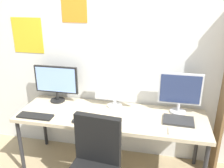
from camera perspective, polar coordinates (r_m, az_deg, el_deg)
name	(u,v)px	position (r m, az deg, el deg)	size (l,w,h in m)	color
wall_back	(118,57)	(2.89, 1.51, 6.49)	(4.52, 0.11, 2.60)	silver
desk	(111,118)	(2.73, -0.22, -8.27)	(2.12, 0.68, 0.74)	tan
monitor_left	(56,82)	(3.01, -13.24, 0.55)	(0.55, 0.18, 0.46)	black
monitor_center	(115,90)	(2.80, 0.69, -1.41)	(0.48, 0.18, 0.40)	silver
monitor_right	(180,91)	(2.75, 15.99, -1.71)	(0.47, 0.18, 0.47)	silver
keyboard_left	(35,116)	(2.79, -17.92, -7.32)	(0.40, 0.13, 0.02)	black
keyboard_center	(106,124)	(2.51, -1.36, -9.54)	(0.33, 0.13, 0.02)	silver
keyboard_right	(187,133)	(2.47, 17.58, -11.10)	(0.35, 0.13, 0.02)	silver
computer_mouse	(75,120)	(2.59, -8.93, -8.61)	(0.06, 0.10, 0.03)	black
laptop_closed	(178,121)	(2.66, 15.64, -8.43)	(0.32, 0.22, 0.02)	#2D2D2D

